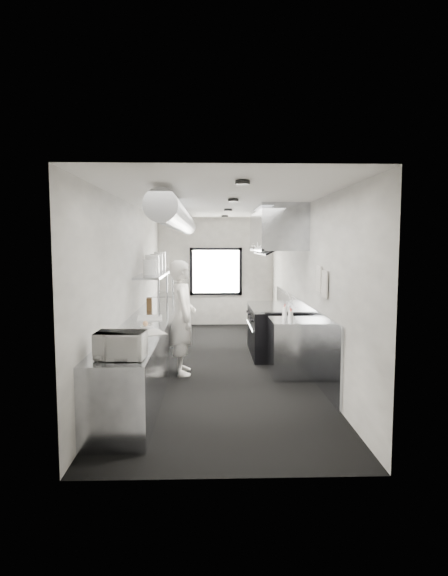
{
  "coord_description": "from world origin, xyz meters",
  "views": [
    {
      "loc": [
        -0.15,
        -7.97,
        2.12
      ],
      "look_at": [
        0.09,
        -0.2,
        1.37
      ],
      "focal_mm": 28.67,
      "sensor_mm": 36.0,
      "label": 1
    }
  ],
  "objects": [
    {
      "name": "wall_right",
      "position": [
        1.5,
        0.0,
        1.4
      ],
      "size": [
        0.02,
        8.0,
        2.8
      ],
      "primitive_type": "cube",
      "color": "silver",
      "rests_on": "floor"
    },
    {
      "name": "squeeze_bottle_a",
      "position": [
        1.1,
        -0.96,
        0.99
      ],
      "size": [
        0.07,
        0.07,
        0.17
      ],
      "primitive_type": "cylinder",
      "rotation": [
        0.0,
        0.0,
        0.33
      ],
      "color": "white",
      "rests_on": "bottle_station"
    },
    {
      "name": "notice_sheet_a",
      "position": [
        1.47,
        -1.2,
        1.6
      ],
      "size": [
        0.02,
        0.28,
        0.38
      ],
      "primitive_type": "cube",
      "color": "silver",
      "rests_on": "wall_right"
    },
    {
      "name": "ceiling",
      "position": [
        0.0,
        0.0,
        2.8
      ],
      "size": [
        3.0,
        8.0,
        0.01
      ],
      "primitive_type": "cube",
      "color": "silver",
      "rests_on": "wall_back"
    },
    {
      "name": "deli_tub_a",
      "position": [
        -1.31,
        -2.55,
        0.95
      ],
      "size": [
        0.17,
        0.17,
        0.11
      ],
      "primitive_type": "cylinder",
      "rotation": [
        0.0,
        0.0,
        0.16
      ],
      "color": "#ABB5A6",
      "rests_on": "prep_counter"
    },
    {
      "name": "wall_left",
      "position": [
        -1.5,
        0.0,
        1.4
      ],
      "size": [
        0.02,
        8.0,
        2.8
      ],
      "primitive_type": "cube",
      "color": "silver",
      "rests_on": "floor"
    },
    {
      "name": "hvac_duct",
      "position": [
        -0.7,
        0.4,
        2.55
      ],
      "size": [
        0.4,
        6.4,
        0.4
      ],
      "primitive_type": "cylinder",
      "rotation": [
        1.57,
        0.0,
        0.0
      ],
      "color": "#94979C",
      "rests_on": "ceiling"
    },
    {
      "name": "squeeze_bottle_e",
      "position": [
        1.11,
        -0.35,
        0.99
      ],
      "size": [
        0.08,
        0.08,
        0.19
      ],
      "primitive_type": "cylinder",
      "rotation": [
        0.0,
        0.0,
        -0.27
      ],
      "color": "white",
      "rests_on": "bottle_station"
    },
    {
      "name": "exhaust_hood",
      "position": [
        1.1,
        0.7,
        2.39
      ],
      "size": [
        0.81,
        2.2,
        0.88
      ],
      "color": "#9499A2",
      "rests_on": "ceiling"
    },
    {
      "name": "plate_stack_b",
      "position": [
        -1.23,
        0.58,
        1.74
      ],
      "size": [
        0.32,
        0.32,
        0.34
      ],
      "primitive_type": "cylinder",
      "rotation": [
        0.0,
        0.0,
        -0.23
      ],
      "color": "silver",
      "rests_on": "pass_shelf"
    },
    {
      "name": "squeeze_bottle_b",
      "position": [
        1.12,
        -0.88,
        0.99
      ],
      "size": [
        0.07,
        0.07,
        0.18
      ],
      "primitive_type": "cylinder",
      "rotation": [
        0.0,
        0.0,
        0.17
      ],
      "color": "white",
      "rests_on": "bottle_station"
    },
    {
      "name": "service_window",
      "position": [
        0.0,
        3.96,
        1.4
      ],
      "size": [
        1.36,
        0.05,
        1.25
      ],
      "color": "silver",
      "rests_on": "wall_back"
    },
    {
      "name": "range",
      "position": [
        1.04,
        0.7,
        0.47
      ],
      "size": [
        0.88,
        1.6,
        0.94
      ],
      "color": "black",
      "rests_on": "floor"
    },
    {
      "name": "newspaper",
      "position": [
        -0.97,
        -1.73,
        0.91
      ],
      "size": [
        0.49,
        0.53,
        0.01
      ],
      "primitive_type": "cube",
      "rotation": [
        0.0,
        0.0,
        0.43
      ],
      "color": "white",
      "rests_on": "prep_counter"
    },
    {
      "name": "squeeze_bottle_c",
      "position": [
        1.13,
        -0.71,
        0.98
      ],
      "size": [
        0.07,
        0.07,
        0.17
      ],
      "primitive_type": "cylinder",
      "rotation": [
        0.0,
        0.0,
        0.31
      ],
      "color": "white",
      "rests_on": "bottle_station"
    },
    {
      "name": "prep_counter",
      "position": [
        -1.15,
        -0.5,
        0.45
      ],
      "size": [
        0.7,
        6.0,
        0.9
      ],
      "primitive_type": "cube",
      "color": "#9499A2",
      "rests_on": "floor"
    },
    {
      "name": "pastry",
      "position": [
        -1.1,
        -1.3,
        0.96
      ],
      "size": [
        0.08,
        0.08,
        0.08
      ],
      "primitive_type": "sphere",
      "color": "#E2AB77",
      "rests_on": "small_plate"
    },
    {
      "name": "floor",
      "position": [
        0.0,
        0.0,
        0.0
      ],
      "size": [
        3.0,
        8.0,
        0.01
      ],
      "primitive_type": "cube",
      "color": "black",
      "rests_on": "ground"
    },
    {
      "name": "plate_stack_a",
      "position": [
        -1.21,
        0.2,
        1.71
      ],
      "size": [
        0.31,
        0.31,
        0.28
      ],
      "primitive_type": "cylinder",
      "rotation": [
        0.0,
        0.0,
        -0.38
      ],
      "color": "silver",
      "rests_on": "pass_shelf"
    },
    {
      "name": "wall_front",
      "position": [
        0.0,
        -4.0,
        1.4
      ],
      "size": [
        3.0,
        0.02,
        2.8
      ],
      "primitive_type": "cube",
      "color": "silver",
      "rests_on": "floor"
    },
    {
      "name": "plate_stack_c",
      "position": [
        -1.23,
        1.28,
        1.75
      ],
      "size": [
        0.25,
        0.25,
        0.35
      ],
      "primitive_type": "cylinder",
      "rotation": [
        0.0,
        0.0,
        0.01
      ],
      "color": "silver",
      "rests_on": "pass_shelf"
    },
    {
      "name": "plate_stack_d",
      "position": [
        -1.21,
        1.7,
        1.76
      ],
      "size": [
        0.31,
        0.31,
        0.38
      ],
      "primitive_type": "cylinder",
      "rotation": [
        0.0,
        0.0,
        -0.27
      ],
      "color": "silver",
      "rests_on": "pass_shelf"
    },
    {
      "name": "knife_block",
      "position": [
        -1.27,
        0.45,
        1.01
      ],
      "size": [
        0.11,
        0.22,
        0.23
      ],
      "primitive_type": "cube",
      "rotation": [
        0.0,
        0.0,
        0.07
      ],
      "color": "#4F381C",
      "rests_on": "prep_counter"
    },
    {
      "name": "wall_cladding",
      "position": [
        1.48,
        0.3,
        0.55
      ],
      "size": [
        0.03,
        5.5,
        1.1
      ],
      "primitive_type": "cube",
      "color": "#9499A2",
      "rests_on": "wall_right"
    },
    {
      "name": "pass_shelf",
      "position": [
        -1.19,
        1.0,
        1.54
      ],
      "size": [
        0.45,
        3.0,
        0.68
      ],
      "color": "#9499A2",
      "rests_on": "prep_counter"
    },
    {
      "name": "squeeze_bottle_d",
      "position": [
        1.07,
        -0.53,
        0.99
      ],
      "size": [
        0.06,
        0.06,
        0.18
      ],
      "primitive_type": "cylinder",
      "rotation": [
        0.0,
        0.0,
        0.01
      ],
      "color": "white",
      "rests_on": "bottle_station"
    },
    {
      "name": "wall_back",
      "position": [
        0.0,
        4.0,
        1.4
      ],
      "size": [
        3.0,
        0.02,
        2.8
      ],
      "primitive_type": "cube",
      "color": "silver",
      "rests_on": "floor"
    },
    {
      "name": "line_cook",
      "position": [
        -0.6,
        -0.57,
        0.93
      ],
      "size": [
        0.52,
        0.73,
        1.86
      ],
      "primitive_type": "imported",
      "rotation": [
        0.0,
        0.0,
        1.69
      ],
      "color": "white",
      "rests_on": "floor"
    },
    {
      "name": "small_plate",
      "position": [
        -1.1,
        -1.3,
        0.91
      ],
      "size": [
        0.18,
        0.18,
        0.01
      ],
      "primitive_type": "cylinder",
      "rotation": [
        0.0,
        0.0,
        -0.03
      ],
      "color": "silver",
      "rests_on": "prep_counter"
    },
    {
      "name": "cutting_board",
      "position": [
        -1.14,
        -0.5,
        0.91
      ],
      "size": [
        0.46,
        0.58,
        0.02
      ],
      "primitive_type": "cube",
      "rotation": [
        0.0,
        0.0,
        0.11
      ],
      "color": "white",
      "rests_on": "prep_counter"
    },
    {
      "name": "notice_sheet_b",
      "position": [
        1.47,
        -1.55,
        1.55
      ],
      "size": [
        0.02,
        0.28,
        0.38
      ],
      "primitive_type": "cube",
      "color": "silver",
      "rests_on": "wall_right"
    },
    {
      "name": "bottle_station",
      "position": [
        1.15,
        -0.7,
        0.45
      ],
      "size": [
        0.65,
        0.8,
        0.9
      ],
      "primitive_type": "cube",
      "color": "#9499A2",
      "rests_on": "floor"
    },
    {
      "name": "deli_tub_b",
      "position": [
        -1.35,
        -2.39,
        0.95
      ],
      "size": [
        0.19,
        0.19,
        0.11
      ],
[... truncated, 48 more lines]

